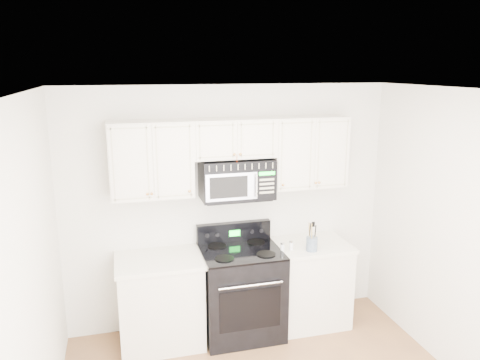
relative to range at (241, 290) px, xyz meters
name	(u,v)px	position (x,y,z in m)	size (l,w,h in m)	color
room	(286,275)	(-0.04, -1.41, 0.82)	(3.51, 3.51, 2.61)	brown
base_cabinet_left	(161,304)	(-0.84, 0.03, -0.06)	(0.86, 0.65, 0.92)	beige
base_cabinet_right	(307,285)	(0.76, 0.03, -0.06)	(0.86, 0.65, 0.92)	beige
range	(241,290)	(0.00, 0.00, 0.00)	(0.81, 0.74, 1.13)	black
upper_cabinets	(233,152)	(-0.04, 0.18, 1.45)	(2.44, 0.37, 0.75)	beige
microwave	(237,179)	(0.00, 0.15, 1.17)	(0.74, 0.42, 0.41)	black
utensil_crock	(312,243)	(0.71, -0.17, 0.52)	(0.12, 0.12, 0.31)	slate
shaker_salt	(282,247)	(0.41, -0.11, 0.49)	(0.04, 0.04, 0.10)	silver
shaker_pepper	(291,245)	(0.52, -0.09, 0.49)	(0.04, 0.04, 0.10)	silver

